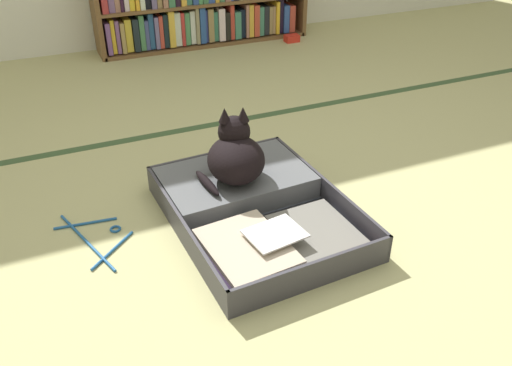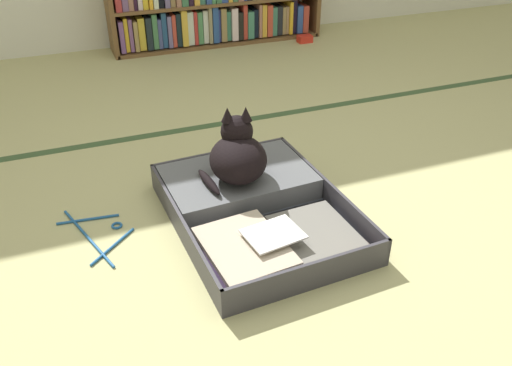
% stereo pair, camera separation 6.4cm
% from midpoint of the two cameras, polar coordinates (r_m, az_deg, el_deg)
% --- Properties ---
extents(ground_plane, '(10.00, 10.00, 0.00)m').
position_cam_midpoint_polar(ground_plane, '(1.97, 4.31, -4.91)').
color(ground_plane, tan).
extents(tatami_border, '(4.80, 0.05, 0.00)m').
position_cam_midpoint_polar(tatami_border, '(2.73, -4.89, 6.29)').
color(tatami_border, '#38512E').
rests_on(tatami_border, ground_plane).
extents(open_suitcase, '(0.63, 0.83, 0.11)m').
position_cam_midpoint_polar(open_suitcase, '(2.01, -1.64, -2.35)').
color(open_suitcase, '#39373E').
rests_on(open_suitcase, ground_plane).
extents(black_cat, '(0.29, 0.31, 0.27)m').
position_cam_midpoint_polar(black_cat, '(2.02, -3.14, 2.97)').
color(black_cat, black).
rests_on(black_cat, open_suitcase).
extents(clothes_hanger, '(0.26, 0.39, 0.01)m').
position_cam_midpoint_polar(clothes_hanger, '(2.01, -17.50, -5.55)').
color(clothes_hanger, '#1F5896').
rests_on(clothes_hanger, ground_plane).
extents(small_red_pouch, '(0.10, 0.07, 0.05)m').
position_cam_midpoint_polar(small_red_pouch, '(3.99, 3.36, 15.12)').
color(small_red_pouch, red).
rests_on(small_red_pouch, ground_plane).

